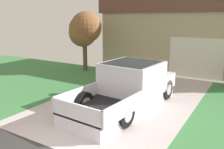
{
  "coord_description": "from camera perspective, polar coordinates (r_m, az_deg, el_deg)",
  "views": [
    {
      "loc": [
        4.19,
        -3.84,
        3.27
      ],
      "look_at": [
        -0.6,
        4.05,
        1.03
      ],
      "focal_mm": 37.71,
      "sensor_mm": 36.0,
      "label": 1
    }
  ],
  "objects": [
    {
      "name": "pickup_truck",
      "position": [
        8.94,
        4.4,
        -2.87
      ],
      "size": [
        2.3,
        5.22,
        1.64
      ],
      "rotation": [
        0.0,
        0.0,
        -0.07
      ],
      "color": "silver",
      "rests_on": "ground"
    },
    {
      "name": "person_with_hat",
      "position": [
        10.14,
        -0.04,
        -0.03
      ],
      "size": [
        0.42,
        0.42,
        1.56
      ],
      "rotation": [
        0.0,
        0.0,
        -0.53
      ],
      "color": "navy",
      "rests_on": "ground"
    },
    {
      "name": "handbag",
      "position": [
        10.22,
        -2.02,
        -4.22
      ],
      "size": [
        0.37,
        0.21,
        0.45
      ],
      "color": "#232328",
      "rests_on": "ground"
    },
    {
      "name": "house_with_garage",
      "position": [
        16.21,
        19.64,
        9.42
      ],
      "size": [
        11.41,
        5.3,
        4.53
      ],
      "color": "tan",
      "rests_on": "ground"
    },
    {
      "name": "front_yard_tree",
      "position": [
        14.53,
        -6.74,
        10.76
      ],
      "size": [
        2.03,
        1.89,
        3.65
      ],
      "color": "brown",
      "rests_on": "ground"
    }
  ]
}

